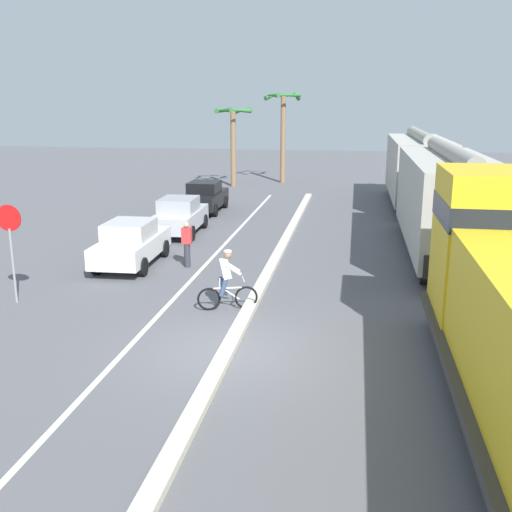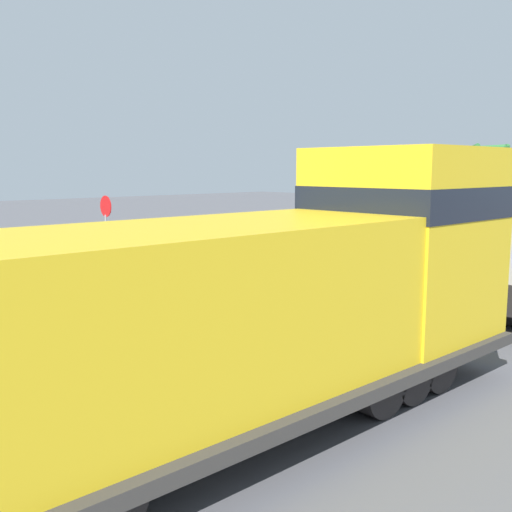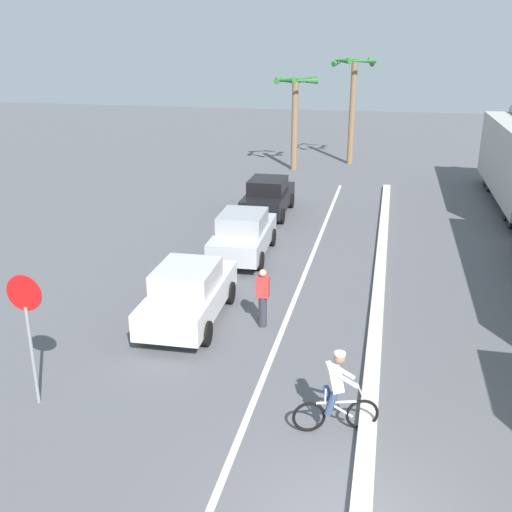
{
  "view_description": "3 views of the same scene",
  "coord_description": "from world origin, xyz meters",
  "px_view_note": "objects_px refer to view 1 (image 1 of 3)",
  "views": [
    {
      "loc": [
        2.77,
        -12.77,
        5.69
      ],
      "look_at": [
        0.03,
        3.78,
        1.34
      ],
      "focal_mm": 42.0,
      "sensor_mm": 36.0,
      "label": 1
    },
    {
      "loc": [
        12.45,
        -7.98,
        3.84
      ],
      "look_at": [
        2.27,
        1.35,
        1.81
      ],
      "focal_mm": 42.0,
      "sensor_mm": 36.0,
      "label": 2
    },
    {
      "loc": [
        0.03,
        -7.15,
        7.2
      ],
      "look_at": [
        -3.67,
        9.34,
        1.1
      ],
      "focal_mm": 42.0,
      "sensor_mm": 36.0,
      "label": 3
    }
  ],
  "objects_px": {
    "parked_car_silver": "(180,216)",
    "stop_sign": "(10,235)",
    "parked_car_white": "(131,243)",
    "parked_car_black": "(205,197)",
    "palm_tree_near": "(283,116)",
    "pedestrian_by_cars": "(187,244)",
    "hopper_car_middle": "(417,168)",
    "palm_tree_far": "(233,125)",
    "cyclist": "(227,282)",
    "hopper_car_lead": "(447,202)"
  },
  "relations": [
    {
      "from": "stop_sign",
      "to": "palm_tree_near",
      "type": "xyz_separation_m",
      "value": [
        4.44,
        27.62,
        2.66
      ]
    },
    {
      "from": "stop_sign",
      "to": "palm_tree_far",
      "type": "bearing_deg",
      "value": 86.93
    },
    {
      "from": "palm_tree_far",
      "to": "hopper_car_middle",
      "type": "bearing_deg",
      "value": -26.84
    },
    {
      "from": "cyclist",
      "to": "stop_sign",
      "type": "distance_m",
      "value": 6.31
    },
    {
      "from": "cyclist",
      "to": "palm_tree_far",
      "type": "height_order",
      "value": "palm_tree_far"
    },
    {
      "from": "parked_car_black",
      "to": "palm_tree_near",
      "type": "xyz_separation_m",
      "value": [
        2.62,
        12.35,
        3.87
      ]
    },
    {
      "from": "stop_sign",
      "to": "palm_tree_near",
      "type": "bearing_deg",
      "value": 80.87
    },
    {
      "from": "parked_car_silver",
      "to": "cyclist",
      "type": "xyz_separation_m",
      "value": [
        4.13,
        -9.4,
        0.0
      ]
    },
    {
      "from": "parked_car_silver",
      "to": "stop_sign",
      "type": "bearing_deg",
      "value": -101.81
    },
    {
      "from": "parked_car_white",
      "to": "parked_car_silver",
      "type": "relative_size",
      "value": 1.0
    },
    {
      "from": "hopper_car_middle",
      "to": "parked_car_black",
      "type": "relative_size",
      "value": 2.51
    },
    {
      "from": "parked_car_black",
      "to": "cyclist",
      "type": "height_order",
      "value": "cyclist"
    },
    {
      "from": "palm_tree_far",
      "to": "cyclist",
      "type": "bearing_deg",
      "value": -78.94
    },
    {
      "from": "parked_car_silver",
      "to": "stop_sign",
      "type": "xyz_separation_m",
      "value": [
        -2.05,
        -9.79,
        1.21
      ]
    },
    {
      "from": "hopper_car_lead",
      "to": "palm_tree_near",
      "type": "bearing_deg",
      "value": 113.17
    },
    {
      "from": "palm_tree_far",
      "to": "stop_sign",
      "type": "bearing_deg",
      "value": -93.07
    },
    {
      "from": "palm_tree_near",
      "to": "palm_tree_far",
      "type": "distance_m",
      "value": 4.01
    },
    {
      "from": "hopper_car_middle",
      "to": "cyclist",
      "type": "xyz_separation_m",
      "value": [
        -6.81,
        -18.84,
        -1.26
      ]
    },
    {
      "from": "stop_sign",
      "to": "pedestrian_by_cars",
      "type": "height_order",
      "value": "stop_sign"
    },
    {
      "from": "parked_car_silver",
      "to": "parked_car_black",
      "type": "distance_m",
      "value": 5.48
    },
    {
      "from": "hopper_car_lead",
      "to": "hopper_car_middle",
      "type": "distance_m",
      "value": 11.6
    },
    {
      "from": "parked_car_black",
      "to": "parked_car_silver",
      "type": "bearing_deg",
      "value": -87.58
    },
    {
      "from": "hopper_car_lead",
      "to": "palm_tree_far",
      "type": "height_order",
      "value": "palm_tree_far"
    },
    {
      "from": "parked_car_silver",
      "to": "palm_tree_far",
      "type": "xyz_separation_m",
      "value": [
        -0.7,
        15.33,
        3.33
      ]
    },
    {
      "from": "cyclist",
      "to": "parked_car_black",
      "type": "bearing_deg",
      "value": 106.35
    },
    {
      "from": "hopper_car_middle",
      "to": "cyclist",
      "type": "distance_m",
      "value": 20.07
    },
    {
      "from": "palm_tree_far",
      "to": "parked_car_white",
      "type": "bearing_deg",
      "value": -88.61
    },
    {
      "from": "hopper_car_middle",
      "to": "pedestrian_by_cars",
      "type": "relative_size",
      "value": 6.54
    },
    {
      "from": "parked_car_white",
      "to": "parked_car_black",
      "type": "height_order",
      "value": "same"
    },
    {
      "from": "palm_tree_near",
      "to": "pedestrian_by_cars",
      "type": "height_order",
      "value": "palm_tree_near"
    },
    {
      "from": "parked_car_silver",
      "to": "pedestrian_by_cars",
      "type": "distance_m",
      "value": 5.56
    },
    {
      "from": "hopper_car_lead",
      "to": "pedestrian_by_cars",
      "type": "bearing_deg",
      "value": -161.29
    },
    {
      "from": "hopper_car_lead",
      "to": "pedestrian_by_cars",
      "type": "height_order",
      "value": "hopper_car_lead"
    },
    {
      "from": "palm_tree_near",
      "to": "palm_tree_far",
      "type": "bearing_deg",
      "value": -141.08
    },
    {
      "from": "palm_tree_far",
      "to": "parked_car_black",
      "type": "bearing_deg",
      "value": -87.28
    },
    {
      "from": "hopper_car_lead",
      "to": "stop_sign",
      "type": "height_order",
      "value": "hopper_car_lead"
    },
    {
      "from": "parked_car_silver",
      "to": "stop_sign",
      "type": "relative_size",
      "value": 1.48
    },
    {
      "from": "parked_car_white",
      "to": "palm_tree_near",
      "type": "relative_size",
      "value": 0.66
    },
    {
      "from": "hopper_car_middle",
      "to": "pedestrian_by_cars",
      "type": "distance_m",
      "value": 17.34
    },
    {
      "from": "parked_car_white",
      "to": "pedestrian_by_cars",
      "type": "bearing_deg",
      "value": 2.9
    },
    {
      "from": "hopper_car_middle",
      "to": "hopper_car_lead",
      "type": "bearing_deg",
      "value": -90.0
    },
    {
      "from": "parked_car_white",
      "to": "parked_car_black",
      "type": "xyz_separation_m",
      "value": [
        -0.03,
        10.84,
        0.0
      ]
    },
    {
      "from": "hopper_car_middle",
      "to": "palm_tree_far",
      "type": "bearing_deg",
      "value": 153.16
    },
    {
      "from": "cyclist",
      "to": "pedestrian_by_cars",
      "type": "xyz_separation_m",
      "value": [
        -2.32,
        4.15,
        0.03
      ]
    },
    {
      "from": "palm_tree_far",
      "to": "pedestrian_by_cars",
      "type": "height_order",
      "value": "palm_tree_far"
    },
    {
      "from": "parked_car_white",
      "to": "cyclist",
      "type": "bearing_deg",
      "value": -43.03
    },
    {
      "from": "pedestrian_by_cars",
      "to": "palm_tree_far",
      "type": "bearing_deg",
      "value": 96.97
    },
    {
      "from": "hopper_car_middle",
      "to": "parked_car_white",
      "type": "height_order",
      "value": "hopper_car_middle"
    },
    {
      "from": "stop_sign",
      "to": "hopper_car_lead",
      "type": "bearing_deg",
      "value": 30.42
    },
    {
      "from": "stop_sign",
      "to": "palm_tree_far",
      "type": "distance_m",
      "value": 25.25
    }
  ]
}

